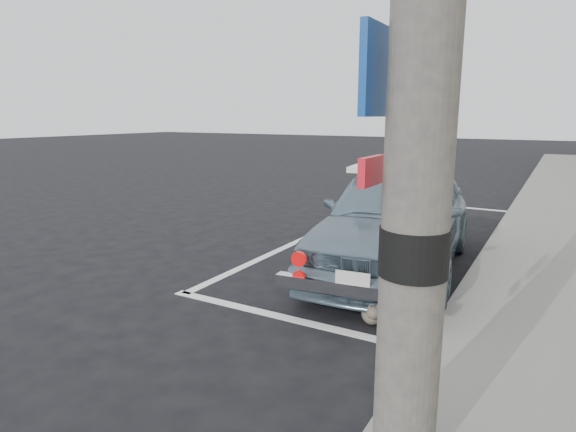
# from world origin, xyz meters

# --- Properties ---
(ground) EXTENTS (80.00, 80.00, 0.00)m
(ground) POSITION_xyz_m (0.00, 0.00, 0.00)
(ground) COLOR black
(ground) RESTS_ON ground
(pline_rear) EXTENTS (3.00, 0.12, 0.01)m
(pline_rear) POSITION_xyz_m (0.50, -0.50, 0.00)
(pline_rear) COLOR silver
(pline_rear) RESTS_ON ground
(pline_front) EXTENTS (3.00, 0.12, 0.01)m
(pline_front) POSITION_xyz_m (0.50, 6.50, 0.00)
(pline_front) COLOR silver
(pline_front) RESTS_ON ground
(pline_side) EXTENTS (0.12, 7.00, 0.01)m
(pline_side) POSITION_xyz_m (-0.90, 3.00, 0.00)
(pline_side) COLOR silver
(pline_side) RESTS_ON ground
(retro_coupe) EXTENTS (2.10, 4.25, 1.39)m
(retro_coupe) POSITION_xyz_m (0.85, 1.62, 0.70)
(retro_coupe) COLOR slate
(retro_coupe) RESTS_ON ground
(cat) EXTENTS (0.33, 0.46, 0.26)m
(cat) POSITION_xyz_m (1.21, -0.19, 0.12)
(cat) COLOR brown
(cat) RESTS_ON ground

